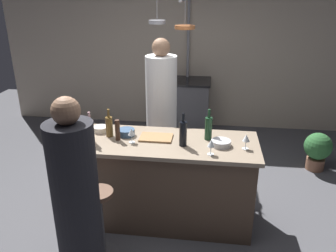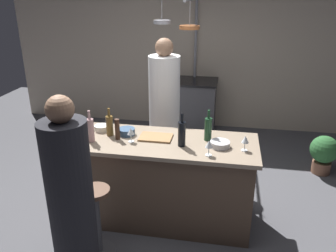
{
  "view_description": "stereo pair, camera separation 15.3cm",
  "coord_description": "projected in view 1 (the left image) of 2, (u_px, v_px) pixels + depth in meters",
  "views": [
    {
      "loc": [
        0.42,
        -3.03,
        2.29
      ],
      "look_at": [
        0.0,
        0.15,
        1.0
      ],
      "focal_mm": 36.7,
      "sensor_mm": 36.0,
      "label": 1
    },
    {
      "loc": [
        0.57,
        -3.0,
        2.29
      ],
      "look_at": [
        0.0,
        0.15,
        1.0
      ],
      "focal_mm": 36.7,
      "sensor_mm": 36.0,
      "label": 2
    }
  ],
  "objects": [
    {
      "name": "ground_plane",
      "position": [
        166.0,
        217.0,
        3.69
      ],
      "size": [
        9.0,
        9.0,
        0.0
      ],
      "primitive_type": "plane",
      "color": "#4C4C51"
    },
    {
      "name": "back_wall",
      "position": [
        189.0,
        51.0,
        5.82
      ],
      "size": [
        6.4,
        0.16,
        2.6
      ],
      "primitive_type": "cube",
      "color": "#BCAD99",
      "rests_on": "ground_plane"
    },
    {
      "name": "kitchen_island",
      "position": [
        166.0,
        181.0,
        3.52
      ],
      "size": [
        1.8,
        0.72,
        0.9
      ],
      "color": "brown",
      "rests_on": "ground_plane"
    },
    {
      "name": "stove_range",
      "position": [
        186.0,
        106.0,
        5.78
      ],
      "size": [
        0.8,
        0.64,
        0.89
      ],
      "color": "#47474C",
      "rests_on": "ground_plane"
    },
    {
      "name": "chef",
      "position": [
        162.0,
        117.0,
        4.22
      ],
      "size": [
        0.37,
        0.37,
        1.77
      ],
      "color": "white",
      "rests_on": "ground_plane"
    },
    {
      "name": "bar_stool_left",
      "position": [
        101.0,
        221.0,
        3.04
      ],
      "size": [
        0.28,
        0.28,
        0.68
      ],
      "color": "#4C4C51",
      "rests_on": "ground_plane"
    },
    {
      "name": "guest_left",
      "position": [
        77.0,
        209.0,
        2.56
      ],
      "size": [
        0.35,
        0.35,
        1.63
      ],
      "color": "black",
      "rests_on": "ground_plane"
    },
    {
      "name": "overhead_pot_rack",
      "position": [
        182.0,
        39.0,
        4.91
      ],
      "size": [
        0.58,
        1.49,
        2.17
      ],
      "color": "gray",
      "rests_on": "ground_plane"
    },
    {
      "name": "potted_plant",
      "position": [
        318.0,
        149.0,
        4.57
      ],
      "size": [
        0.36,
        0.36,
        0.52
      ],
      "color": "brown",
      "rests_on": "ground_plane"
    },
    {
      "name": "cutting_board",
      "position": [
        156.0,
        138.0,
        3.41
      ],
      "size": [
        0.32,
        0.22,
        0.02
      ],
      "primitive_type": "cube",
      "color": "#997047",
      "rests_on": "kitchen_island"
    },
    {
      "name": "pepper_mill",
      "position": [
        118.0,
        130.0,
        3.34
      ],
      "size": [
        0.05,
        0.05,
        0.21
      ],
      "primitive_type": "cylinder",
      "color": "#382319",
      "rests_on": "kitchen_island"
    },
    {
      "name": "wine_bottle_dark",
      "position": [
        183.0,
        133.0,
        3.21
      ],
      "size": [
        0.07,
        0.07,
        0.32
      ],
      "color": "black",
      "rests_on": "kitchen_island"
    },
    {
      "name": "wine_bottle_green",
      "position": [
        208.0,
        128.0,
        3.35
      ],
      "size": [
        0.07,
        0.07,
        0.31
      ],
      "color": "#193D23",
      "rests_on": "kitchen_island"
    },
    {
      "name": "wine_bottle_rose",
      "position": [
        90.0,
        131.0,
        3.28
      ],
      "size": [
        0.07,
        0.07,
        0.31
      ],
      "color": "#B78C8E",
      "rests_on": "kitchen_island"
    },
    {
      "name": "wine_bottle_amber",
      "position": [
        109.0,
        126.0,
        3.42
      ],
      "size": [
        0.07,
        0.07,
        0.29
      ],
      "color": "brown",
      "rests_on": "kitchen_island"
    },
    {
      "name": "wine_glass_near_left_guest",
      "position": [
        246.0,
        139.0,
        3.15
      ],
      "size": [
        0.07,
        0.07,
        0.15
      ],
      "color": "silver",
      "rests_on": "kitchen_island"
    },
    {
      "name": "wine_glass_near_right_guest",
      "position": [
        211.0,
        144.0,
        3.04
      ],
      "size": [
        0.07,
        0.07,
        0.15
      ],
      "color": "silver",
      "rests_on": "kitchen_island"
    },
    {
      "name": "wine_glass_by_chef",
      "position": [
        131.0,
        133.0,
        3.28
      ],
      "size": [
        0.07,
        0.07,
        0.15
      ],
      "color": "silver",
      "rests_on": "kitchen_island"
    },
    {
      "name": "mixing_bowl_ceramic",
      "position": [
        101.0,
        129.0,
        3.56
      ],
      "size": [
        0.15,
        0.15,
        0.06
      ],
      "primitive_type": "cylinder",
      "color": "silver",
      "rests_on": "kitchen_island"
    },
    {
      "name": "mixing_bowl_blue",
      "position": [
        126.0,
        132.0,
        3.47
      ],
      "size": [
        0.17,
        0.17,
        0.07
      ],
      "primitive_type": "cylinder",
      "color": "#334C6B",
      "rests_on": "kitchen_island"
    },
    {
      "name": "mixing_bowl_steel",
      "position": [
        221.0,
        143.0,
        3.25
      ],
      "size": [
        0.19,
        0.19,
        0.06
      ],
      "primitive_type": "cylinder",
      "color": "#B7B7BC",
      "rests_on": "kitchen_island"
    }
  ]
}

